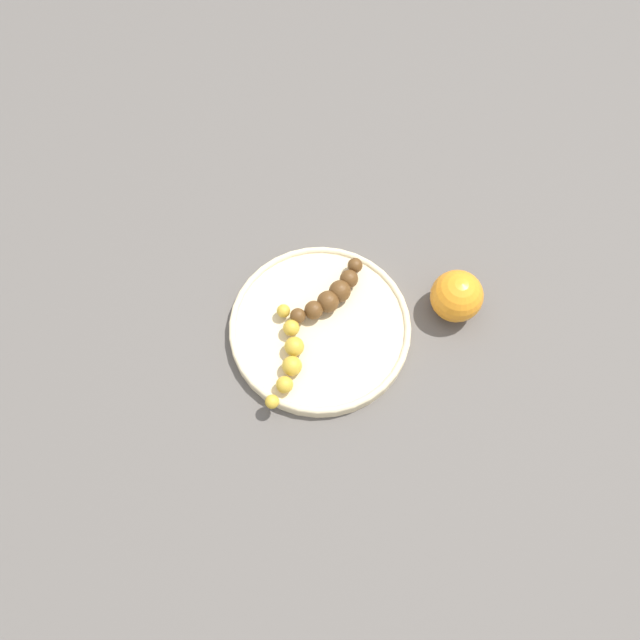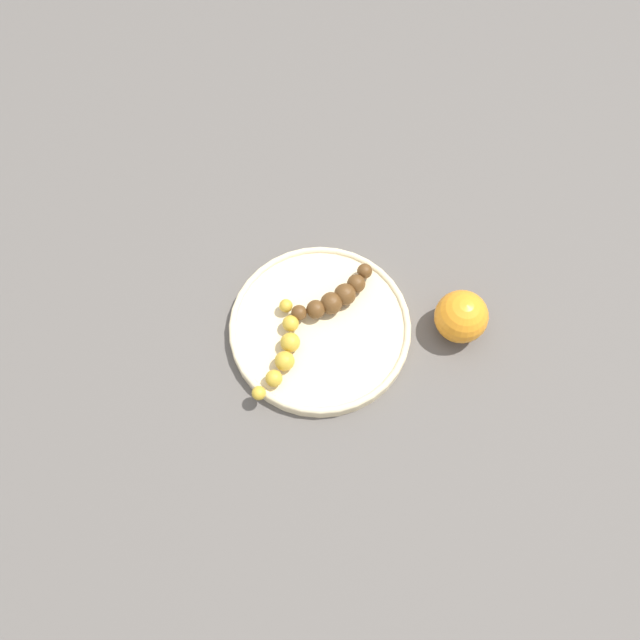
{
  "view_description": "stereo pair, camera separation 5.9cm",
  "coord_description": "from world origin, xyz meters",
  "px_view_note": "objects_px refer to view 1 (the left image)",
  "views": [
    {
      "loc": [
        0.36,
        0.01,
        0.83
      ],
      "look_at": [
        0.0,
        0.0,
        0.04
      ],
      "focal_mm": 34.88,
      "sensor_mm": 36.0,
      "label": 1
    },
    {
      "loc": [
        0.36,
        0.07,
        0.83
      ],
      "look_at": [
        0.0,
        0.0,
        0.04
      ],
      "focal_mm": 34.88,
      "sensor_mm": 36.0,
      "label": 2
    }
  ],
  "objects_px": {
    "banana_overripe": "(332,295)",
    "banana_spotted": "(289,356)",
    "orange_fruit": "(457,296)",
    "fruit_bowl": "(320,327)"
  },
  "relations": [
    {
      "from": "banana_overripe",
      "to": "orange_fruit",
      "type": "xyz_separation_m",
      "value": [
        -0.0,
        0.18,
        0.0
      ]
    },
    {
      "from": "fruit_bowl",
      "to": "banana_spotted",
      "type": "relative_size",
      "value": 1.7
    },
    {
      "from": "orange_fruit",
      "to": "fruit_bowl",
      "type": "bearing_deg",
      "value": -77.06
    },
    {
      "from": "fruit_bowl",
      "to": "orange_fruit",
      "type": "relative_size",
      "value": 3.45
    },
    {
      "from": "banana_overripe",
      "to": "banana_spotted",
      "type": "bearing_deg",
      "value": -77.41
    },
    {
      "from": "fruit_bowl",
      "to": "orange_fruit",
      "type": "xyz_separation_m",
      "value": [
        -0.04,
        0.19,
        0.03
      ]
    },
    {
      "from": "banana_spotted",
      "to": "orange_fruit",
      "type": "bearing_deg",
      "value": 25.64
    },
    {
      "from": "banana_spotted",
      "to": "orange_fruit",
      "type": "xyz_separation_m",
      "value": [
        -0.1,
        0.24,
        0.0
      ]
    },
    {
      "from": "banana_spotted",
      "to": "banana_overripe",
      "type": "xyz_separation_m",
      "value": [
        -0.1,
        0.06,
        0.0
      ]
    },
    {
      "from": "orange_fruit",
      "to": "banana_overripe",
      "type": "bearing_deg",
      "value": -89.14
    }
  ]
}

